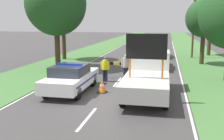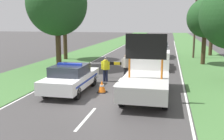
{
  "view_description": "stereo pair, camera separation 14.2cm",
  "coord_description": "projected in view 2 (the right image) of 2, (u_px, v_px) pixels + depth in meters",
  "views": [
    {
      "loc": [
        2.93,
        -11.86,
        3.75
      ],
      "look_at": [
        0.03,
        2.17,
        1.1
      ],
      "focal_mm": 42.0,
      "sensor_mm": 36.0,
      "label": 1
    },
    {
      "loc": [
        3.07,
        -11.83,
        3.75
      ],
      "look_at": [
        0.03,
        2.17,
        1.1
      ],
      "focal_mm": 42.0,
      "sensor_mm": 36.0,
      "label": 2
    }
  ],
  "objects": [
    {
      "name": "ground_plane",
      "position": [
        102.0,
        100.0,
        12.69
      ],
      "size": [
        160.0,
        160.0,
        0.0
      ],
      "primitive_type": "plane",
      "color": "#3D3A3A"
    },
    {
      "name": "utility_pole",
      "position": [
        195.0,
        24.0,
        26.77
      ],
      "size": [
        1.2,
        0.2,
        6.83
      ],
      "color": "#473828",
      "rests_on": "ground"
    },
    {
      "name": "lane_markings",
      "position": [
        134.0,
        63.0,
        24.24
      ],
      "size": [
        8.12,
        58.43,
        0.01
      ],
      "color": "silver",
      "rests_on": "ground"
    },
    {
      "name": "roadside_tree_mid_right",
      "position": [
        64.0,
        0.0,
        25.45
      ],
      "size": [
        3.71,
        3.71,
        7.8
      ],
      "color": "#42301E",
      "rests_on": "ground"
    },
    {
      "name": "work_truck",
      "position": [
        148.0,
        74.0,
        13.62
      ],
      "size": [
        2.15,
        5.8,
        3.22
      ],
      "rotation": [
        0.0,
        0.0,
        3.09
      ],
      "color": "white",
      "rests_on": "ground"
    },
    {
      "name": "grass_verge_right",
      "position": [
        199.0,
        54.0,
        30.54
      ],
      "size": [
        4.77,
        120.0,
        0.03
      ],
      "color": "#427038",
      "rests_on": "ground"
    },
    {
      "name": "roadside_tree_mid_left",
      "position": [
        57.0,
        4.0,
        20.44
      ],
      "size": [
        4.76,
        4.76,
        7.64
      ],
      "color": "#42301E",
      "rests_on": "ground"
    },
    {
      "name": "traffic_cone_near_police",
      "position": [
        89.0,
        74.0,
        17.31
      ],
      "size": [
        0.46,
        0.46,
        0.64
      ],
      "color": "black",
      "rests_on": "ground"
    },
    {
      "name": "road_barrier",
      "position": [
        120.0,
        65.0,
        17.39
      ],
      "size": [
        2.47,
        0.08,
        1.11
      ],
      "rotation": [
        0.0,
        0.0,
        -0.12
      ],
      "color": "black",
      "rests_on": "ground"
    },
    {
      "name": "grass_verge_left",
      "position": [
        92.0,
        51.0,
        33.26
      ],
      "size": [
        4.77,
        120.0,
        0.03
      ],
      "color": "#427038",
      "rests_on": "ground"
    },
    {
      "name": "queued_car_suv_grey",
      "position": [
        159.0,
        49.0,
        28.09
      ],
      "size": [
        1.91,
        4.03,
        1.67
      ],
      "rotation": [
        0.0,
        0.0,
        3.14
      ],
      "color": "slate",
      "rests_on": "ground"
    },
    {
      "name": "roadside_tree_far_left",
      "position": [
        206.0,
        18.0,
        22.58
      ],
      "size": [
        3.19,
        3.19,
        5.73
      ],
      "color": "#42301E",
      "rests_on": "ground"
    },
    {
      "name": "roadside_tree_near_right",
      "position": [
        213.0,
        8.0,
        28.44
      ],
      "size": [
        3.67,
        3.67,
        7.16
      ],
      "color": "#42301E",
      "rests_on": "ground"
    },
    {
      "name": "pedestrian_civilian",
      "position": [
        126.0,
        65.0,
        16.84
      ],
      "size": [
        0.61,
        0.39,
        1.7
      ],
      "rotation": [
        0.0,
        0.0,
        0.06
      ],
      "color": "#232326",
      "rests_on": "ground"
    },
    {
      "name": "queued_car_wagon_maroon",
      "position": [
        157.0,
        58.0,
        21.52
      ],
      "size": [
        1.78,
        4.57,
        1.5
      ],
      "rotation": [
        0.0,
        0.0,
        3.14
      ],
      "color": "maroon",
      "rests_on": "ground"
    },
    {
      "name": "police_car",
      "position": [
        71.0,
        78.0,
        14.18
      ],
      "size": [
        1.91,
        4.65,
        1.58
      ],
      "rotation": [
        0.0,
        0.0,
        -0.05
      ],
      "color": "white",
      "rests_on": "ground"
    },
    {
      "name": "police_officer",
      "position": [
        105.0,
        67.0,
        16.5
      ],
      "size": [
        0.56,
        0.35,
        1.55
      ],
      "rotation": [
        0.0,
        0.0,
        3.13
      ],
      "color": "#191E38",
      "rests_on": "ground"
    },
    {
      "name": "traffic_cone_centre_front",
      "position": [
        102.0,
        86.0,
        14.04
      ],
      "size": [
        0.49,
        0.49,
        0.67
      ],
      "color": "black",
      "rests_on": "ground"
    }
  ]
}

